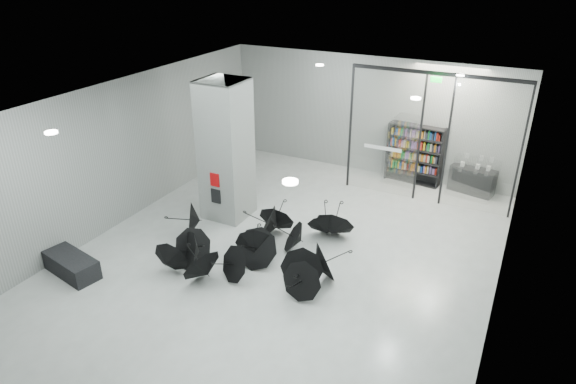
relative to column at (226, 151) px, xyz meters
The scene contains 10 objects.
room 3.31m from the column, 38.66° to the right, with size 14.00×14.02×4.01m.
column is the anchor object (origin of this frame).
fire_cabinet 0.90m from the column, 90.00° to the right, with size 0.28×0.04×0.38m, color #A50A07.
info_panel 1.31m from the column, 90.00° to the right, with size 0.30×0.03×0.42m, color black.
exit_sign 6.18m from the column, 33.96° to the left, with size 0.30×0.06×0.15m, color #0CE533.
glass_partition 6.02m from the column, 35.58° to the left, with size 5.06×0.08×4.00m.
bench 4.94m from the column, 111.59° to the right, with size 1.50×0.64×0.48m, color black.
bookshelf 6.45m from the column, 48.26° to the left, with size 1.80×0.36×1.98m, color black, non-canonical shape.
shop_counter 7.95m from the column, 37.89° to the left, with size 1.39×0.55×0.83m, color black.
umbrella_cluster 3.19m from the column, 39.44° to the right, with size 5.08×4.57×1.28m.
Camera 1 is at (5.01, -9.05, 7.02)m, focal length 31.53 mm.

